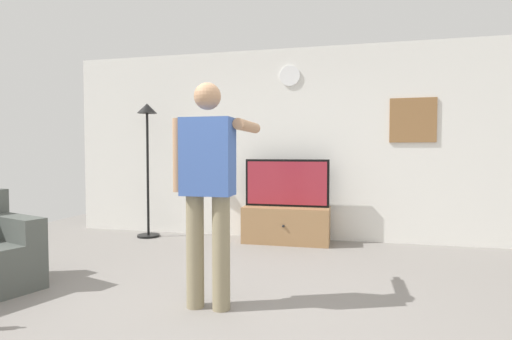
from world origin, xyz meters
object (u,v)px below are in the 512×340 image
television (287,183)px  wall_clock (290,76)px  floor_lamp (147,142)px  person_standing_nearer_lamp (209,181)px  framed_picture (413,120)px  tv_stand (286,225)px

television → wall_clock: size_ratio=4.00×
floor_lamp → person_standing_nearer_lamp: bearing=-52.6°
person_standing_nearer_lamp → framed_picture: bearing=55.1°
television → floor_lamp: bearing=-176.7°
person_standing_nearer_lamp → wall_clock: bearing=84.9°
wall_clock → floor_lamp: (-2.02, -0.36, -0.93)m
tv_stand → framed_picture: (1.64, 0.30, 1.41)m
framed_picture → floor_lamp: (-3.66, -0.37, -0.27)m
floor_lamp → television: bearing=3.3°
wall_clock → framed_picture: bearing=0.2°
tv_stand → wall_clock: bearing=90.0°
tv_stand → framed_picture: 2.19m
wall_clock → framed_picture: size_ratio=0.49×
television → wall_clock: 1.52m
tv_stand → wall_clock: 2.09m
wall_clock → person_standing_nearer_lamp: 3.00m
tv_stand → wall_clock: (0.00, 0.29, 2.07)m
framed_picture → person_standing_nearer_lamp: 3.35m
person_standing_nearer_lamp → tv_stand: bearing=84.3°
wall_clock → framed_picture: wall_clock is taller
television → floor_lamp: floor_lamp is taller
wall_clock → floor_lamp: bearing=-169.9°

